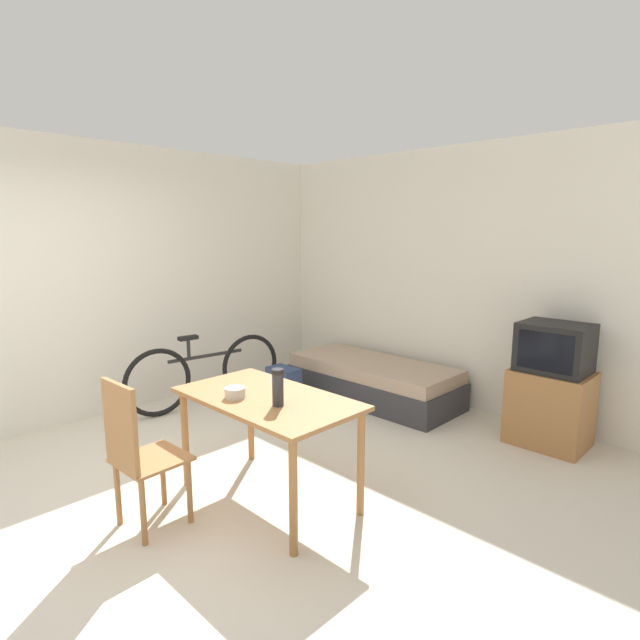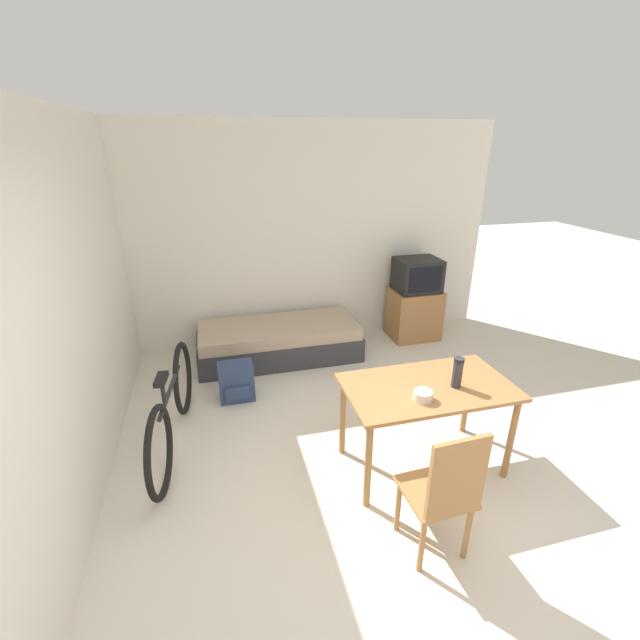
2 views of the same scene
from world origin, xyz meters
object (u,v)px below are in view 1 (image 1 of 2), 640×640
bicycle (207,372)px  dining_table (267,409)px  daybed (373,380)px  backpack (283,386)px  wooden_chair (136,449)px  thermos_flask (278,385)px  tv (551,388)px  mate_bowl (235,393)px

bicycle → dining_table: bearing=-21.5°
daybed → backpack: bearing=-125.2°
daybed → wooden_chair: size_ratio=1.97×
wooden_chair → backpack: 2.43m
dining_table → thermos_flask: 0.30m
tv → wooden_chair: tv is taller
thermos_flask → mate_bowl: (-0.32, -0.10, -0.10)m
bicycle → daybed: bearing=50.7°
tv → dining_table: size_ratio=0.84×
tv → bicycle: size_ratio=0.61×
thermos_flask → dining_table: bearing=160.7°
bicycle → backpack: (0.57, 0.58, -0.16)m
tv → thermos_flask: (-0.85, -2.37, 0.37)m
wooden_chair → backpack: wooden_chair is taller
tv → thermos_flask: tv is taller
daybed → tv: (1.84, 0.14, 0.30)m
dining_table → backpack: size_ratio=3.17×
bicycle → mate_bowl: 2.08m
mate_bowl → bicycle: bearing=152.7°
dining_table → bicycle: 2.11m
bicycle → mate_bowl: mate_bowl is taller
dining_table → wooden_chair: wooden_chair is taller
daybed → tv: size_ratio=1.79×
tv → wooden_chair: 3.37m
daybed → bicycle: 1.81m
daybed → backpack: daybed is taller
bicycle → backpack: bicycle is taller
dining_table → wooden_chair: size_ratio=1.31×
backpack → mate_bowl: bearing=-50.7°
daybed → backpack: 0.99m
wooden_chair → backpack: (-1.09, 2.15, -0.34)m
daybed → thermos_flask: bearing=-66.0°
dining_table → backpack: bearing=135.5°
tv → dining_table: tv is taller
thermos_flask → backpack: (-1.56, 1.42, -0.68)m
dining_table → bicycle: (-1.94, 0.77, -0.29)m
dining_table → thermos_flask: thermos_flask is taller
thermos_flask → mate_bowl: bearing=-162.9°
daybed → mate_bowl: (0.67, -2.33, 0.57)m
tv → wooden_chair: size_ratio=1.10×
wooden_chair → daybed: bearing=99.9°
mate_bowl → wooden_chair: bearing=-103.6°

